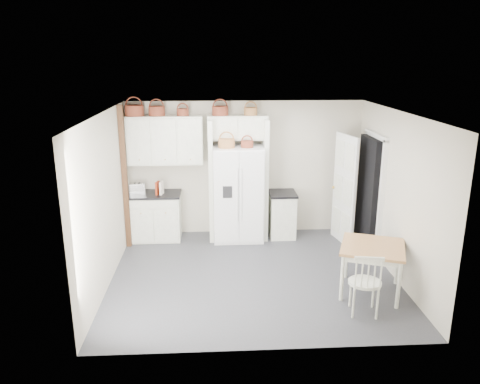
{
  "coord_description": "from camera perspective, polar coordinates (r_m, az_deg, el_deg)",
  "views": [
    {
      "loc": [
        -0.6,
        -6.85,
        3.4
      ],
      "look_at": [
        -0.19,
        0.4,
        1.29
      ],
      "focal_mm": 35.0,
      "sensor_mm": 36.0,
      "label": 1
    }
  ],
  "objects": [
    {
      "name": "doorway_void",
      "position": [
        8.65,
        15.47,
        -0.31
      ],
      "size": [
        0.18,
        0.85,
        2.05
      ],
      "primitive_type": "cube",
      "color": "black",
      "rests_on": "floor"
    },
    {
      "name": "wall_right",
      "position": [
        7.71,
        18.57,
        -0.45
      ],
      "size": [
        0.0,
        4.0,
        4.0
      ],
      "primitive_type": "plane",
      "rotation": [
        1.57,
        0.0,
        -1.57
      ],
      "color": "#BDB5A5",
      "rests_on": "floor"
    },
    {
      "name": "dining_table",
      "position": [
        7.28,
        15.68,
        -9.01
      ],
      "size": [
        1.14,
        1.14,
        0.74
      ],
      "primitive_type": "cube",
      "rotation": [
        0.0,
        0.0,
        -0.35
      ],
      "color": "#9A6A3F",
      "rests_on": "floor"
    },
    {
      "name": "trim_post",
      "position": [
        8.61,
        -13.88,
        1.63
      ],
      "size": [
        0.09,
        0.09,
        2.6
      ],
      "primitive_type": "cube",
      "color": "black",
      "rests_on": "floor"
    },
    {
      "name": "fridge_panel_right",
      "position": [
        8.89,
        3.04,
        1.55
      ],
      "size": [
        0.08,
        0.6,
        2.3
      ],
      "primitive_type": "cube",
      "color": "beige",
      "rests_on": "floor"
    },
    {
      "name": "floor",
      "position": [
        7.67,
        1.58,
        -10.1
      ],
      "size": [
        4.5,
        4.5,
        0.0
      ],
      "primitive_type": "plane",
      "color": "#37383C",
      "rests_on": "ground"
    },
    {
      "name": "basket_bridge_b",
      "position": [
        8.76,
        1.31,
        9.8
      ],
      "size": [
        0.25,
        0.25,
        0.14
      ],
      "primitive_type": "cylinder",
      "color": "brown",
      "rests_on": "bridge_cabinet"
    },
    {
      "name": "refrigerator",
      "position": [
        8.86,
        -0.22,
        -0.16
      ],
      "size": [
        0.93,
        0.75,
        1.8
      ],
      "primitive_type": "cube",
      "color": "white",
      "rests_on": "floor"
    },
    {
      "name": "upper_cabinet",
      "position": [
        8.85,
        -9.11,
        6.27
      ],
      "size": [
        1.4,
        0.34,
        0.9
      ],
      "primitive_type": "cube",
      "color": "beige",
      "rests_on": "wall_back"
    },
    {
      "name": "basket_bridge_a",
      "position": [
        8.73,
        -2.43,
        9.86
      ],
      "size": [
        0.3,
        0.3,
        0.17
      ],
      "primitive_type": "cylinder",
      "color": "brown",
      "rests_on": "bridge_cabinet"
    },
    {
      "name": "basket_upper_b",
      "position": [
        8.79,
        -10.12,
        9.69
      ],
      "size": [
        0.3,
        0.3,
        0.17
      ],
      "primitive_type": "cylinder",
      "color": "brown",
      "rests_on": "upper_cabinet"
    },
    {
      "name": "wall_back",
      "position": [
        9.11,
        0.59,
        2.9
      ],
      "size": [
        4.5,
        0.0,
        4.5
      ],
      "primitive_type": "plane",
      "rotation": [
        1.57,
        0.0,
        0.0
      ],
      "color": "#BDB5A5",
      "rests_on": "floor"
    },
    {
      "name": "toaster",
      "position": [
        9.0,
        -12.42,
        0.45
      ],
      "size": [
        0.31,
        0.2,
        0.2
      ],
      "primitive_type": "cube",
      "rotation": [
        0.0,
        0.0,
        0.14
      ],
      "color": "silver",
      "rests_on": "counter_left"
    },
    {
      "name": "counter_left",
      "position": [
        8.98,
        -10.38,
        -0.26
      ],
      "size": [
        0.98,
        0.63,
        0.04
      ],
      "primitive_type": "cube",
      "color": "black",
      "rests_on": "base_cab_left"
    },
    {
      "name": "ceiling",
      "position": [
        6.92,
        1.75,
        9.58
      ],
      "size": [
        4.5,
        4.5,
        0.0
      ],
      "primitive_type": "plane",
      "color": "white",
      "rests_on": "wall_back"
    },
    {
      "name": "fridge_panel_left",
      "position": [
        8.84,
        -3.55,
        1.45
      ],
      "size": [
        0.08,
        0.6,
        2.3
      ],
      "primitive_type": "cube",
      "color": "beige",
      "rests_on": "floor"
    },
    {
      "name": "door_slab",
      "position": [
        8.85,
        12.59,
        0.26
      ],
      "size": [
        0.21,
        0.79,
        2.05
      ],
      "primitive_type": "cube",
      "rotation": [
        0.0,
        0.0,
        -1.36
      ],
      "color": "white",
      "rests_on": "floor"
    },
    {
      "name": "cookbook_cream",
      "position": [
        8.85,
        -9.55,
        0.48
      ],
      "size": [
        0.07,
        0.17,
        0.24
      ],
      "primitive_type": "cube",
      "rotation": [
        0.0,
        0.0,
        -0.21
      ],
      "color": "silver",
      "rests_on": "counter_left"
    },
    {
      "name": "base_cab_left",
      "position": [
        9.12,
        -10.24,
        -3.01
      ],
      "size": [
        0.94,
        0.59,
        0.87
      ],
      "primitive_type": "cube",
      "color": "beige",
      "rests_on": "floor"
    },
    {
      "name": "base_cab_right",
      "position": [
        9.15,
        5.14,
        -2.84
      ],
      "size": [
        0.48,
        0.58,
        0.85
      ],
      "primitive_type": "cube",
      "color": "beige",
      "rests_on": "floor"
    },
    {
      "name": "wall_left",
      "position": [
        7.35,
        -16.1,
        -1.03
      ],
      "size": [
        0.0,
        4.0,
        4.0
      ],
      "primitive_type": "plane",
      "rotation": [
        1.57,
        0.0,
        1.57
      ],
      "color": "#BDB5A5",
      "rests_on": "floor"
    },
    {
      "name": "cookbook_red",
      "position": [
        8.85,
        -10.01,
        0.49
      ],
      "size": [
        0.07,
        0.17,
        0.25
      ],
      "primitive_type": "cube",
      "rotation": [
        0.0,
        0.0,
        -0.23
      ],
      "color": "maroon",
      "rests_on": "counter_left"
    },
    {
      "name": "basket_upper_a",
      "position": [
        8.85,
        -12.76,
        9.65
      ],
      "size": [
        0.34,
        0.34,
        0.19
      ],
      "primitive_type": "cylinder",
      "color": "brown",
      "rests_on": "upper_cabinet"
    },
    {
      "name": "counter_right",
      "position": [
        9.01,
        5.21,
        -0.18
      ],
      "size": [
        0.52,
        0.61,
        0.04
      ],
      "primitive_type": "cube",
      "color": "black",
      "rests_on": "base_cab_right"
    },
    {
      "name": "basket_upper_c",
      "position": [
        8.75,
        -6.99,
        9.64
      ],
      "size": [
        0.22,
        0.22,
        0.13
      ],
      "primitive_type": "cylinder",
      "color": "brown",
      "rests_on": "upper_cabinet"
    },
    {
      "name": "bridge_cabinet",
      "position": [
        8.78,
        -0.3,
        7.88
      ],
      "size": [
        1.12,
        0.34,
        0.45
      ],
      "primitive_type": "cube",
      "color": "beige",
      "rests_on": "wall_back"
    },
    {
      "name": "windsor_chair",
      "position": [
        6.66,
        14.98,
        -10.6
      ],
      "size": [
        0.5,
        0.47,
        0.91
      ],
      "primitive_type": "cube",
      "rotation": [
        0.0,
        0.0,
        -0.15
      ],
      "color": "beige",
      "rests_on": "floor"
    },
    {
      "name": "basket_fridge_a",
      "position": [
        8.53,
        -1.65,
        5.95
      ],
      "size": [
        0.3,
        0.3,
        0.16
      ],
      "primitive_type": "cylinder",
      "color": "brown",
      "rests_on": "refrigerator"
    },
    {
      "name": "basket_fridge_b",
      "position": [
        8.55,
        0.86,
        5.85
      ],
      "size": [
        0.22,
        0.22,
        0.12
      ],
      "primitive_type": "cylinder",
      "color": "brown",
      "rests_on": "refrigerator"
    }
  ]
}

